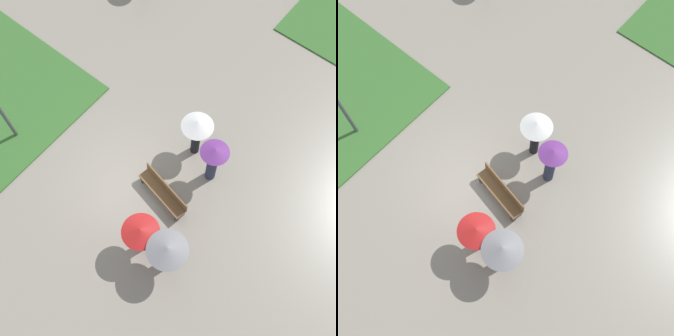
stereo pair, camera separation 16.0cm
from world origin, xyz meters
The scene contains 6 objects.
ground_plane centered at (0.00, 0.00, 0.00)m, with size 90.00×90.00×0.00m, color gray.
park_bench centered at (1.46, 0.37, 0.47)m, with size 1.96×0.78×0.90m.
crowd_person_white centered at (1.18, 2.36, 1.45)m, with size 1.04×1.04×1.90m.
crowd_person_red centered at (1.98, -1.29, 1.38)m, with size 1.10×1.10×1.78m.
crowd_person_purple centered at (2.16, 1.91, 1.28)m, with size 0.90×0.90×1.95m.
crowd_person_grey centered at (2.90, -1.23, 1.52)m, with size 1.19×1.19×1.93m.
Camera 2 is at (4.71, -3.18, 12.93)m, focal length 45.00 mm.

